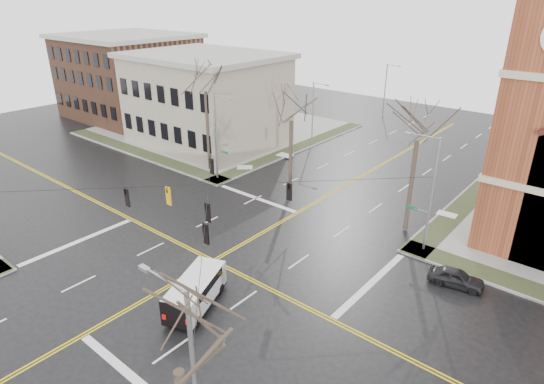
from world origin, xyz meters
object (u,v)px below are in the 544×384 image
Objects in this scene: parked_car_a at (456,278)px; tree_nw_near at (291,116)px; signal_pole_nw at (216,135)px; streetlight_north_b at (386,88)px; signal_pole_ne at (430,192)px; signal_pole_se at (192,379)px; cargo_van at (197,289)px; tree_nw_far at (205,86)px; streetlight_north_a at (314,111)px; tree_se at (177,359)px; tree_ne at (418,134)px.

tree_nw_near is (-18.22, 5.02, 7.28)m from parked_car_a.
streetlight_north_b is at bearing 88.95° from signal_pole_nw.
signal_pole_nw is at bearing -91.05° from streetlight_north_b.
signal_pole_ne is 1.00× the size of signal_pole_se.
cargo_van is 0.43× the size of tree_nw_far.
signal_pole_nw is 1.12× the size of streetlight_north_a.
signal_pole_nw is at bearing 134.55° from tree_se.
tree_se is at bearing -45.45° from signal_pole_nw.
tree_nw_far is (-25.51, 24.42, 4.47)m from signal_pole_se.
tree_nw_near is at bearing 120.12° from signal_pole_se.
signal_pole_nw is 5.49m from tree_nw_far.
parked_car_a is at bearing -15.39° from tree_nw_near.
signal_pole_ne is at bearing -3.19° from tree_nw_far.
tree_se reaches higher than signal_pole_se.
tree_nw_far is at bearing -176.89° from tree_nw_near.
tree_nw_near is at bearing 63.22° from parked_car_a.
tree_ne reaches higher than streetlight_north_a.
signal_pole_nw is at bearing -92.32° from streetlight_north_a.
signal_pole_se is 1.12× the size of streetlight_north_a.
signal_pole_se is 45.20m from streetlight_north_a.
tree_se is at bearing -43.87° from tree_nw_far.
tree_nw_far is (-3.53, -35.08, 4.95)m from streetlight_north_b.
signal_pole_ne is 1.60× the size of cargo_van.
streetlight_north_b is 0.73× the size of tree_nw_near.
signal_pole_ne is at bearing -36.90° from streetlight_north_a.
parked_car_a is at bearing 79.51° from signal_pole_se.
tree_ne is at bearing 37.64° from parked_car_a.
tree_nw_far is 1.13× the size of tree_ne.
tree_ne reaches higher than signal_pole_ne.
streetlight_north_a is (0.67, 16.50, -0.48)m from signal_pole_nw.
parked_car_a is at bearing -37.21° from streetlight_north_a.
tree_se reaches higher than cargo_van.
streetlight_north_a is at bearing 41.41° from parked_car_a.
tree_ne is (-2.37, 25.28, 3.44)m from signal_pole_se.
tree_nw_far is (-2.86, 1.42, 4.47)m from signal_pole_nw.
streetlight_north_b is at bearing 90.00° from streetlight_north_a.
tree_ne is (-6.07, 5.27, 7.76)m from parked_car_a.
streetlight_north_b is 0.61× the size of tree_nw_far.
signal_pole_ne is at bearing -58.95° from streetlight_north_b.
tree_se is at bearing -86.05° from signal_pole_ne.
parked_car_a is at bearing 24.26° from cargo_van.
cargo_van is (14.33, -15.67, -3.76)m from signal_pole_nw.
tree_nw_near is 31.30m from tree_se.
tree_se is (1.71, -1.73, 3.34)m from signal_pole_se.
streetlight_north_b is 35.44m from tree_nw_near.
cargo_van is 15.27m from tree_se.
tree_nw_far is at bearing 70.01° from parked_car_a.
signal_pole_se is at bearing -84.65° from tree_ne.
streetlight_north_a is 1.42× the size of cargo_van.
signal_pole_ne reaches higher than streetlight_north_b.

